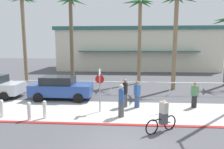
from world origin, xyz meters
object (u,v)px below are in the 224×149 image
pedestrian_0 (194,96)px  pedestrian_2 (137,95)px  palm_tree_1 (23,18)px  palm_tree_3 (140,21)px  stop_sign_bike_lane (100,84)px  pedestrian_1 (121,102)px  palm_tree_2 (71,20)px  cyclist_black_0 (163,117)px  bollard_1 (29,111)px  pedestrian_3 (125,94)px  palm_tree_4 (176,21)px  bollard_2 (2,108)px  bollard_3 (45,109)px  car_blue_1 (61,88)px

pedestrian_0 → pedestrian_2: bearing=-176.5°
palm_tree_1 → palm_tree_3: size_ratio=1.06×
stop_sign_bike_lane → pedestrian_1: (1.27, -0.76, -0.81)m
palm_tree_2 → pedestrian_1: palm_tree_2 is taller
stop_sign_bike_lane → cyclist_black_0: stop_sign_bike_lane is taller
bollard_1 → pedestrian_2: pedestrian_2 is taller
pedestrian_3 → pedestrian_2: bearing=-4.1°
palm_tree_2 → palm_tree_4: (9.57, -1.78, -0.42)m
bollard_2 → pedestrian_1: size_ratio=0.54×
bollard_3 → palm_tree_4: (8.61, 7.76, 5.42)m
bollard_1 → bollard_2: size_ratio=1.00×
bollard_1 → pedestrian_1: size_ratio=0.54×
palm_tree_1 → pedestrian_1: palm_tree_1 is taller
car_blue_1 → pedestrian_2: (5.43, -1.64, -0.07)m
palm_tree_2 → cyclist_black_0: (7.01, -10.79, -5.66)m
cyclist_black_0 → pedestrian_2: bearing=105.3°
palm_tree_2 → pedestrian_0: size_ratio=5.13×
palm_tree_2 → bollard_2: bearing=-98.7°
cyclist_black_0 → pedestrian_2: size_ratio=0.90×
bollard_3 → cyclist_black_0: cyclist_black_0 is taller
bollard_2 → palm_tree_1: bearing=110.0°
pedestrian_2 → stop_sign_bike_lane: bearing=-156.2°
bollard_1 → palm_tree_1: 13.77m
palm_tree_1 → palm_tree_3: bearing=-0.7°
palm_tree_1 → palm_tree_4: size_ratio=1.10×
stop_sign_bike_lane → car_blue_1: stop_sign_bike_lane is taller
palm_tree_4 → cyclist_black_0: (-2.56, -9.01, -5.24)m
palm_tree_1 → pedestrian_0: size_ratio=5.40×
bollard_1 → bollard_3: size_ratio=1.00×
bollard_2 → palm_tree_4: bearing=35.0°
bollard_3 → car_blue_1: (-0.34, 3.90, 0.35)m
bollard_2 → pedestrian_1: 6.56m
palm_tree_1 → car_blue_1: 10.73m
pedestrian_3 → palm_tree_3: bearing=80.3°
pedestrian_0 → bollard_2: bearing=-167.5°
palm_tree_4 → car_blue_1: 10.99m
pedestrian_0 → pedestrian_2: (-3.61, -0.22, 0.04)m
stop_sign_bike_lane → bollard_2: (-5.26, -1.24, -1.16)m
stop_sign_bike_lane → bollard_2: stop_sign_bike_lane is taller
stop_sign_bike_lane → bollard_3: size_ratio=2.56×
bollard_3 → palm_tree_2: (-0.96, 9.53, 5.84)m
bollard_1 → pedestrian_2: (5.80, 2.56, 0.29)m
palm_tree_3 → cyclist_black_0: 13.02m
stop_sign_bike_lane → palm_tree_4: bearing=48.4°
palm_tree_1 → car_blue_1: size_ratio=2.02×
stop_sign_bike_lane → palm_tree_1: size_ratio=0.29×
bollard_1 → bollard_2: bearing=169.2°
palm_tree_3 → bollard_1: bearing=-120.7°
palm_tree_3 → cyclist_black_0: (0.33, -11.77, -5.56)m
palm_tree_2 → pedestrian_3: 10.50m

